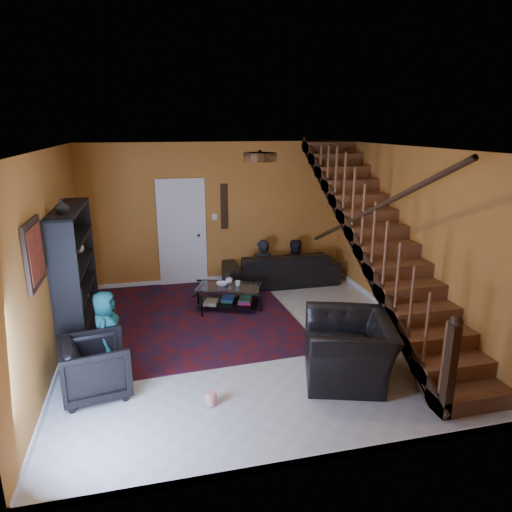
{
  "coord_description": "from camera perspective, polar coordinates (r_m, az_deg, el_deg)",
  "views": [
    {
      "loc": [
        -1.33,
        -6.13,
        3.1
      ],
      "look_at": [
        0.24,
        0.4,
        1.17
      ],
      "focal_mm": 32.0,
      "sensor_mm": 36.0,
      "label": 1
    }
  ],
  "objects": [
    {
      "name": "bowl",
      "position": [
        7.98,
        -4.28,
        -3.51
      ],
      "size": [
        0.23,
        0.23,
        0.05
      ],
      "primitive_type": "imported",
      "rotation": [
        0.0,
        0.0,
        -0.15
      ],
      "color": "#999999",
      "rests_on": "coffee_table"
    },
    {
      "name": "person_adult_b",
      "position": [
        9.39,
        4.71,
        -1.89
      ],
      "size": [
        0.71,
        0.58,
        1.34
      ],
      "primitive_type": "imported",
      "rotation": [
        0.0,
        0.0,
        3.26
      ],
      "color": "black",
      "rests_on": "sofa"
    },
    {
      "name": "person_adult_a",
      "position": [
        9.21,
        0.78,
        -2.08
      ],
      "size": [
        0.53,
        0.38,
        1.38
      ],
      "primitive_type": "imported",
      "rotation": [
        0.0,
        0.0,
        3.04
      ],
      "color": "black",
      "rests_on": "sofa"
    },
    {
      "name": "wall_hanging",
      "position": [
        9.12,
        -3.99,
        6.2
      ],
      "size": [
        0.14,
        0.03,
        0.9
      ],
      "primitive_type": "cube",
      "color": "black",
      "rests_on": "room"
    },
    {
      "name": "armchair_right",
      "position": [
        5.98,
        11.5,
        -11.24
      ],
      "size": [
        1.36,
        1.46,
        0.78
      ],
      "primitive_type": "imported",
      "rotation": [
        0.0,
        0.0,
        -1.87
      ],
      "color": "black",
      "rests_on": "floor"
    },
    {
      "name": "rug",
      "position": [
        7.94,
        -8.74,
        -7.07
      ],
      "size": [
        3.61,
        4.07,
        0.02
      ],
      "primitive_type": "cube",
      "rotation": [
        0.0,
        0.0,
        0.05
      ],
      "color": "#470C0C",
      "rests_on": "floor"
    },
    {
      "name": "armchair_left",
      "position": [
        5.86,
        -19.43,
        -12.94
      ],
      "size": [
        0.9,
        0.88,
        0.7
      ],
      "primitive_type": "imported",
      "rotation": [
        0.0,
        0.0,
        1.76
      ],
      "color": "black",
      "rests_on": "floor"
    },
    {
      "name": "popcorn_bucket",
      "position": [
        5.5,
        -5.63,
        -17.2
      ],
      "size": [
        0.16,
        0.16,
        0.15
      ],
      "primitive_type": "cylinder",
      "rotation": [
        0.0,
        0.0,
        0.25
      ],
      "color": "red",
      "rests_on": "rug"
    },
    {
      "name": "floor",
      "position": [
        7.0,
        -1.17,
        -10.27
      ],
      "size": [
        5.5,
        5.5,
        0.0
      ],
      "primitive_type": "plane",
      "color": "beige",
      "rests_on": "ground"
    },
    {
      "name": "cup_a",
      "position": [
        8.07,
        -3.39,
        -3.11
      ],
      "size": [
        0.15,
        0.15,
        0.09
      ],
      "primitive_type": "imported",
      "rotation": [
        0.0,
        0.0,
        0.3
      ],
      "color": "#999999",
      "rests_on": "coffee_table"
    },
    {
      "name": "framed_picture",
      "position": [
        5.54,
        -26.0,
        0.29
      ],
      "size": [
        0.04,
        0.74,
        0.74
      ],
      "primitive_type": "cube",
      "color": "maroon",
      "rests_on": "room"
    },
    {
      "name": "room",
      "position": [
        8.06,
        -12.59,
        -6.61
      ],
      "size": [
        5.5,
        5.5,
        5.5
      ],
      "color": "orange",
      "rests_on": "ground"
    },
    {
      "name": "vase",
      "position": [
        6.4,
        -23.13,
        5.72
      ],
      "size": [
        0.18,
        0.18,
        0.19
      ],
      "primitive_type": "imported",
      "color": "#999999",
      "rests_on": "bookshelf"
    },
    {
      "name": "cup_b",
      "position": [
        7.94,
        -2.3,
        -3.44
      ],
      "size": [
        0.1,
        0.1,
        0.09
      ],
      "primitive_type": "imported",
      "rotation": [
        0.0,
        0.0,
        0.04
      ],
      "color": "#999999",
      "rests_on": "coffee_table"
    },
    {
      "name": "coffee_table",
      "position": [
        7.99,
        -3.39,
        -5.02
      ],
      "size": [
        1.23,
        0.98,
        0.41
      ],
      "rotation": [
        0.0,
        0.0,
        -0.38
      ],
      "color": "black",
      "rests_on": "floor"
    },
    {
      "name": "person_child",
      "position": [
        6.27,
        -18.2,
        -8.9
      ],
      "size": [
        0.42,
        0.58,
        1.09
      ],
      "primitive_type": "imported",
      "rotation": [
        0.0,
        0.0,
        1.42
      ],
      "color": "#195E60",
      "rests_on": "armchair_left"
    },
    {
      "name": "door",
      "position": [
        9.12,
        -9.2,
        2.67
      ],
      "size": [
        0.82,
        0.05,
        2.05
      ],
      "primitive_type": "cube",
      "color": "silver",
      "rests_on": "floor"
    },
    {
      "name": "staircase",
      "position": [
        7.24,
        15.42,
        1.85
      ],
      "size": [
        0.95,
        5.02,
        3.18
      ],
      "color": "brown",
      "rests_on": "floor"
    },
    {
      "name": "bookshelf",
      "position": [
        7.14,
        -21.53,
        -2.52
      ],
      "size": [
        0.35,
        1.8,
        2.0
      ],
      "color": "black",
      "rests_on": "floor"
    },
    {
      "name": "ceiling_fixture",
      "position": [
        5.51,
        0.49,
        12.28
      ],
      "size": [
        0.4,
        0.4,
        0.1
      ],
      "primitive_type": "cylinder",
      "color": "#3F2814",
      "rests_on": "room"
    },
    {
      "name": "sofa",
      "position": [
        9.23,
        3.09,
        -1.46
      ],
      "size": [
        2.27,
        0.9,
        0.66
      ],
      "primitive_type": "imported",
      "rotation": [
        0.0,
        0.0,
        3.15
      ],
      "color": "black",
      "rests_on": "floor"
    }
  ]
}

